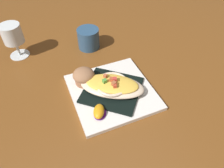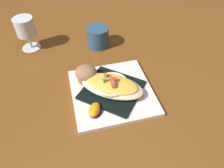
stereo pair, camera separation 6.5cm
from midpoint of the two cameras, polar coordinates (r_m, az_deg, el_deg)
The scene contains 8 objects.
ground_plane at distance 0.68m, azimuth -2.73°, elevation -2.68°, with size 2.60×2.60×0.00m, color brown.
square_plate at distance 0.68m, azimuth -2.75°, elevation -2.31°, with size 0.25×0.25×0.01m, color white.
folded_napkin at distance 0.67m, azimuth -2.78°, elevation -1.71°, with size 0.17×0.16×0.01m, color black.
gratin_dish at distance 0.66m, azimuth -2.85°, elevation -0.45°, with size 0.19×0.22×0.05m.
muffin at distance 0.69m, azimuth -10.36°, elevation 1.93°, with size 0.07×0.07×0.05m.
orange_garnish at distance 0.61m, azimuth -6.60°, elevation -7.68°, with size 0.06×0.06×0.02m.
coffee_mug at distance 0.86m, azimuth -8.63°, elevation 11.84°, with size 0.12×0.09×0.08m.
stemmed_glass at distance 0.87m, azimuth -27.36°, elevation 11.43°, with size 0.07×0.07×0.13m.
Camera 1 is at (0.42, -0.17, 0.51)m, focal length 33.73 mm.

